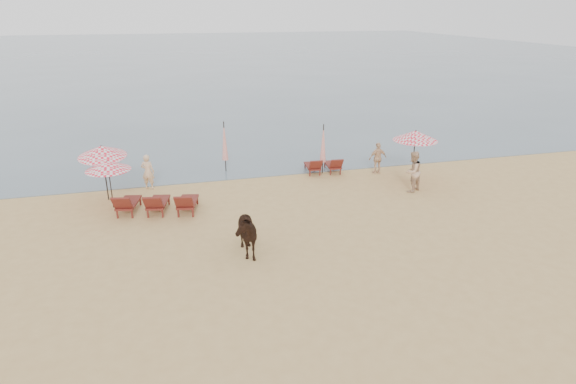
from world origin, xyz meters
name	(u,v)px	position (x,y,z in m)	size (l,w,h in m)	color
ground	(330,284)	(0.00, 0.00, 0.00)	(120.00, 120.00, 0.00)	tan
sea	(184,53)	(0.00, 80.00, 0.00)	(160.00, 140.00, 0.06)	#51606B
lounger_cluster_left	(157,203)	(-4.96, 6.77, 0.47)	(3.38, 2.41, 0.68)	maroon
lounger_cluster_right	(324,165)	(3.09, 9.87, 0.41)	(1.77, 1.71, 0.59)	maroon
umbrella_open_left_a	(108,165)	(-6.73, 7.85, 1.83)	(1.79, 1.79, 2.03)	black
umbrella_open_left_b	(102,151)	(-7.00, 8.83, 2.17)	(1.96, 2.00, 2.50)	black
umbrella_open_right	(416,136)	(6.74, 7.63, 2.25)	(2.04, 2.04, 2.49)	black
umbrella_closed_left	(225,141)	(-1.59, 11.32, 1.58)	(0.31, 0.31, 2.57)	black
umbrella_closed_right	(323,144)	(3.03, 9.84, 1.54)	(0.30, 0.30, 2.50)	black
cow	(243,232)	(-2.18, 2.58, 0.80)	(0.86, 1.89, 1.60)	black
beachgoer_left	(148,172)	(-5.30, 9.77, 0.81)	(0.59, 0.39, 1.62)	#DDB38A
beachgoer_right_a	(413,172)	(6.11, 6.48, 0.93)	(0.90, 0.70, 1.86)	tan
beachgoer_right_b	(378,158)	(5.67, 9.18, 0.79)	(0.92, 0.38, 1.57)	#DAAF88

